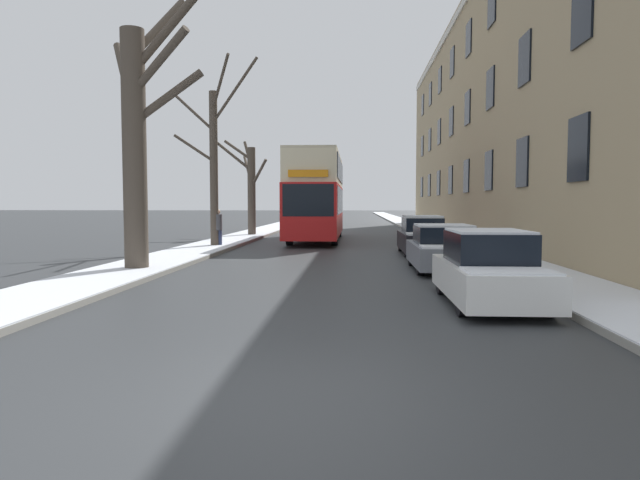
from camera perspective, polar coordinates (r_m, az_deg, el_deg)
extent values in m
plane|color=#303335|center=(6.17, -4.08, -15.45)|extent=(320.00, 320.00, 0.00)
cube|color=gray|center=(59.17, -2.81, 1.78)|extent=(2.37, 130.00, 0.13)
cube|color=silver|center=(59.17, -2.81, 1.85)|extent=(2.35, 130.00, 0.03)
cube|color=gray|center=(59.02, 8.35, 1.74)|extent=(2.37, 130.00, 0.13)
cube|color=silver|center=(59.02, 8.35, 1.81)|extent=(2.35, 130.00, 0.03)
cube|color=tan|center=(36.51, 20.86, 11.20)|extent=(9.00, 47.80, 13.91)
cube|color=black|center=(17.35, 24.42, 8.31)|extent=(0.08, 1.40, 1.80)
cube|color=black|center=(22.34, 19.58, 7.32)|extent=(0.08, 1.40, 1.80)
cube|color=black|center=(27.42, 16.53, 6.67)|extent=(0.08, 1.40, 1.80)
cube|color=black|center=(32.56, 14.44, 6.20)|extent=(0.08, 1.40, 1.80)
cube|color=black|center=(37.73, 12.92, 5.86)|extent=(0.08, 1.40, 1.80)
cube|color=black|center=(42.93, 11.77, 5.60)|extent=(0.08, 1.40, 1.80)
cube|color=black|center=(48.13, 10.87, 5.40)|extent=(0.08, 1.40, 1.80)
cube|color=black|center=(53.35, 10.15, 5.23)|extent=(0.08, 1.40, 1.80)
cube|color=black|center=(18.06, 24.76, 20.12)|extent=(0.08, 1.40, 1.80)
cube|color=black|center=(22.89, 19.79, 16.63)|extent=(0.08, 1.40, 1.80)
cube|color=black|center=(27.87, 16.67, 14.30)|extent=(0.08, 1.40, 1.80)
cube|color=black|center=(32.94, 14.54, 12.66)|extent=(0.08, 1.40, 1.80)
cube|color=black|center=(38.06, 13.00, 11.45)|extent=(0.08, 1.40, 1.80)
cube|color=black|center=(43.22, 11.84, 10.53)|extent=(0.08, 1.40, 1.80)
cube|color=black|center=(48.39, 10.93, 9.79)|extent=(0.08, 1.40, 1.80)
cube|color=black|center=(53.58, 10.20, 9.20)|extent=(0.08, 1.40, 1.80)
cube|color=black|center=(28.80, 16.82, 21.57)|extent=(0.08, 1.40, 1.80)
cube|color=black|center=(33.73, 14.65, 18.90)|extent=(0.08, 1.40, 1.80)
cube|color=black|center=(38.74, 13.09, 16.90)|extent=(0.08, 1.40, 1.80)
cube|color=black|center=(43.82, 11.90, 15.35)|extent=(0.08, 1.40, 1.80)
cube|color=black|center=(48.93, 10.98, 14.12)|extent=(0.08, 1.40, 1.80)
cube|color=black|center=(54.07, 10.24, 13.12)|extent=(0.08, 1.40, 1.80)
cube|color=beige|center=(36.90, 13.86, 21.52)|extent=(0.12, 46.85, 0.44)
cylinder|color=#4C4238|center=(17.48, -18.06, 8.33)|extent=(0.68, 0.68, 6.99)
cylinder|color=#4C4238|center=(17.18, -15.81, 16.81)|extent=(2.04, 1.09, 1.71)
cylinder|color=#4C4238|center=(17.58, -14.97, 13.66)|extent=(2.07, 0.71, 1.67)
cylinder|color=#4C4238|center=(17.79, -15.21, 19.41)|extent=(2.11, 0.29, 2.34)
cylinder|color=#4C4238|center=(18.95, -15.84, 19.75)|extent=(1.15, 2.23, 2.32)
cylinder|color=#4C4238|center=(18.85, -18.91, 15.01)|extent=(1.49, 2.07, 2.63)
cylinder|color=#4C4238|center=(26.07, -10.57, 6.86)|extent=(0.36, 0.36, 6.99)
cylinder|color=#4C4238|center=(26.64, -12.64, 12.46)|extent=(1.99, 0.24, 1.83)
cylinder|color=#4C4238|center=(25.50, -9.94, 15.27)|extent=(1.27, 2.03, 1.98)
cylinder|color=#4C4238|center=(26.01, -8.51, 14.60)|extent=(2.21, 0.68, 2.76)
cylinder|color=#4C4238|center=(26.13, -12.47, 8.95)|extent=(1.74, 0.60, 1.23)
cylinder|color=#4C4238|center=(34.66, -6.85, 4.75)|extent=(0.48, 0.48, 5.38)
cylinder|color=#4C4238|center=(34.26, -6.15, 6.64)|extent=(1.20, 0.92, 1.68)
cylinder|color=#4C4238|center=(35.31, -8.20, 8.87)|extent=(1.90, 0.89, 1.33)
cylinder|color=#4C4238|center=(36.09, -7.22, 6.98)|extent=(1.12, 2.78, 1.98)
cylinder|color=#4C4238|center=(35.25, -7.21, 8.44)|extent=(0.78, 1.08, 1.73)
cylinder|color=#4C4238|center=(34.85, -8.77, 8.40)|extent=(2.39, 0.47, 1.98)
cube|color=red|center=(31.07, -0.30, 3.00)|extent=(2.54, 11.77, 2.63)
cube|color=beige|center=(31.11, -0.31, 6.81)|extent=(2.49, 11.53, 1.51)
cube|color=beige|center=(31.17, -0.31, 8.31)|extent=(2.49, 11.53, 0.12)
cube|color=black|center=(31.06, -0.30, 3.94)|extent=(2.57, 10.36, 1.37)
cube|color=black|center=(31.12, -0.31, 6.95)|extent=(2.57, 10.36, 1.15)
cube|color=black|center=(25.22, -1.20, 4.00)|extent=(2.28, 0.06, 1.44)
cube|color=orange|center=(25.24, -1.20, 6.68)|extent=(1.78, 0.05, 0.32)
cylinder|color=black|center=(27.69, -3.06, 0.59)|extent=(0.30, 1.07, 1.07)
cylinder|color=black|center=(27.52, 1.49, 0.57)|extent=(0.30, 1.07, 1.07)
cylinder|color=black|center=(34.47, -1.76, 1.20)|extent=(0.30, 1.07, 1.07)
cylinder|color=black|center=(34.34, 1.89, 1.19)|extent=(0.30, 1.07, 1.07)
cube|color=silver|center=(11.88, 16.57, -3.83)|extent=(1.70, 4.14, 0.66)
cube|color=black|center=(11.98, 16.45, -0.70)|extent=(1.47, 2.07, 0.61)
cube|color=silver|center=(11.96, 16.48, 0.87)|extent=(1.43, 1.97, 0.05)
cube|color=silver|center=(10.42, 18.43, -2.96)|extent=(1.53, 1.08, 0.04)
cylinder|color=black|center=(10.55, 14.13, -5.76)|extent=(0.20, 0.62, 0.62)
cylinder|color=black|center=(10.92, 21.84, -5.60)|extent=(0.20, 0.62, 0.62)
cylinder|color=black|center=(12.98, 12.11, -3.98)|extent=(0.20, 0.62, 0.62)
cylinder|color=black|center=(13.28, 18.47, -3.91)|extent=(0.20, 0.62, 0.62)
cube|color=slate|center=(17.60, 12.28, -1.42)|extent=(1.89, 4.15, 0.63)
cube|color=black|center=(17.72, 12.22, 0.50)|extent=(1.62, 2.07, 0.53)
cube|color=silver|center=(17.71, 12.23, 1.44)|extent=(1.59, 1.97, 0.06)
cube|color=silver|center=(16.12, 13.09, -0.68)|extent=(1.70, 1.08, 0.05)
cylinder|color=black|center=(16.28, 10.03, -2.44)|extent=(0.20, 0.61, 0.61)
cylinder|color=black|center=(16.55, 15.78, -2.42)|extent=(0.20, 0.61, 0.61)
cylinder|color=black|center=(18.74, 9.17, -1.63)|extent=(0.20, 0.61, 0.61)
cylinder|color=black|center=(18.98, 14.19, -1.63)|extent=(0.20, 0.61, 0.61)
cube|color=black|center=(23.03, 10.20, -0.13)|extent=(1.69, 4.60, 0.69)
cube|color=black|center=(23.18, 10.17, 1.48)|extent=(1.45, 2.30, 0.59)
cube|color=silver|center=(23.17, 10.18, 2.32)|extent=(1.42, 2.18, 0.09)
cube|color=silver|center=(21.39, 10.72, 0.59)|extent=(1.52, 1.20, 0.07)
cylinder|color=black|center=(21.61, 8.68, -0.94)|extent=(0.20, 0.60, 0.60)
cylinder|color=black|center=(21.79, 12.53, -0.94)|extent=(0.20, 0.60, 0.60)
cylinder|color=black|center=(24.34, 8.10, -0.41)|extent=(0.20, 0.60, 0.60)
cylinder|color=black|center=(24.51, 11.53, -0.43)|extent=(0.20, 0.60, 0.60)
cylinder|color=navy|center=(26.09, -10.35, 0.07)|extent=(0.18, 0.18, 0.82)
cylinder|color=navy|center=(26.07, -9.97, 0.07)|extent=(0.18, 0.18, 0.82)
cylinder|color=#47474C|center=(26.05, -10.18, 1.76)|extent=(0.38, 0.38, 0.72)
sphere|color=tan|center=(26.04, -10.19, 2.80)|extent=(0.23, 0.23, 0.23)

